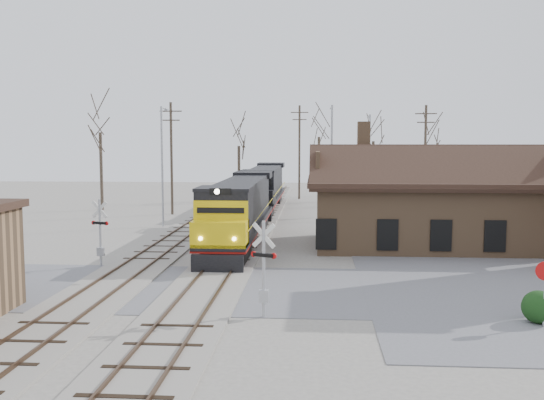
% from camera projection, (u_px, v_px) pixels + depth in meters
% --- Properties ---
extents(ground, '(140.00, 140.00, 0.00)m').
position_uv_depth(ground, '(207.00, 288.00, 27.41)').
color(ground, '#A19C92').
rests_on(ground, ground).
extents(road, '(60.00, 9.00, 0.03)m').
position_uv_depth(road, '(207.00, 288.00, 27.41)').
color(road, slate).
rests_on(road, ground).
extents(track_main, '(3.40, 90.00, 0.24)m').
position_uv_depth(track_main, '(245.00, 235.00, 42.30)').
color(track_main, '#A19C92').
rests_on(track_main, ground).
extents(track_siding, '(3.40, 90.00, 0.24)m').
position_uv_depth(track_siding, '(182.00, 235.00, 42.62)').
color(track_siding, '#A19C92').
rests_on(track_siding, ground).
extents(depot, '(15.20, 9.31, 7.90)m').
position_uv_depth(depot, '(428.00, 208.00, 38.24)').
color(depot, '#856345').
rests_on(depot, ground).
extents(locomotive_lead, '(2.85, 19.08, 4.23)m').
position_uv_depth(locomotive_lead, '(239.00, 210.00, 38.91)').
color(locomotive_lead, black).
rests_on(locomotive_lead, ground).
extents(locomotive_trailing, '(2.85, 19.08, 4.01)m').
position_uv_depth(locomotive_trailing, '(265.00, 187.00, 58.13)').
color(locomotive_trailing, black).
rests_on(locomotive_trailing, ground).
extents(crossbuck_near, '(1.01, 0.46, 3.69)m').
position_uv_depth(crossbuck_near, '(264.00, 272.00, 22.68)').
color(crossbuck_near, '#A5A8AD').
rests_on(crossbuck_near, ground).
extents(crossbuck_far, '(1.01, 0.36, 3.59)m').
position_uv_depth(crossbuck_far, '(100.00, 235.00, 31.95)').
color(crossbuck_far, '#A5A8AD').
rests_on(crossbuck_far, ground).
extents(hedge_a, '(1.21, 1.21, 1.21)m').
position_uv_depth(hedge_a, '(539.00, 307.00, 22.07)').
color(hedge_a, black).
rests_on(hedge_a, ground).
extents(streetlight_a, '(0.25, 2.04, 9.29)m').
position_uv_depth(streetlight_a, '(163.00, 160.00, 46.88)').
color(streetlight_a, '#A5A8AD').
rests_on(streetlight_a, ground).
extents(streetlight_b, '(0.25, 2.04, 9.59)m').
position_uv_depth(streetlight_b, '(332.00, 157.00, 50.17)').
color(streetlight_b, '#A5A8AD').
rests_on(streetlight_b, ground).
extents(streetlight_c, '(0.25, 2.04, 9.37)m').
position_uv_depth(streetlight_c, '(369.00, 155.00, 62.96)').
color(streetlight_c, '#A5A8AD').
rests_on(streetlight_c, ground).
extents(utility_pole_a, '(2.00, 0.24, 10.09)m').
position_uv_depth(utility_pole_a, '(171.00, 156.00, 54.49)').
color(utility_pole_a, '#382D23').
rests_on(utility_pole_a, ground).
extents(utility_pole_b, '(2.00, 0.24, 10.66)m').
position_uv_depth(utility_pole_b, '(299.00, 150.00, 68.93)').
color(utility_pole_b, '#382D23').
rests_on(utility_pole_b, ground).
extents(utility_pole_c, '(2.00, 0.24, 9.97)m').
position_uv_depth(utility_pole_c, '(425.00, 156.00, 56.67)').
color(utility_pole_c, '#382D23').
rests_on(utility_pole_c, ground).
extents(tree_a, '(4.98, 4.98, 12.19)m').
position_uv_depth(tree_a, '(100.00, 119.00, 57.76)').
color(tree_a, '#382D23').
rests_on(tree_a, ground).
extents(tree_b, '(4.07, 4.07, 9.96)m').
position_uv_depth(tree_b, '(239.00, 137.00, 67.45)').
color(tree_b, '#382D23').
rests_on(tree_b, ground).
extents(tree_c, '(4.75, 4.75, 11.64)m').
position_uv_depth(tree_c, '(319.00, 127.00, 72.02)').
color(tree_c, '#382D23').
rests_on(tree_c, ground).
extents(tree_d, '(4.41, 4.41, 10.81)m').
position_uv_depth(tree_d, '(373.00, 132.00, 67.91)').
color(tree_d, '#382D23').
rests_on(tree_d, ground).
extents(tree_e, '(4.18, 4.18, 10.24)m').
position_uv_depth(tree_e, '(433.00, 135.00, 65.33)').
color(tree_e, '#382D23').
rests_on(tree_e, ground).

